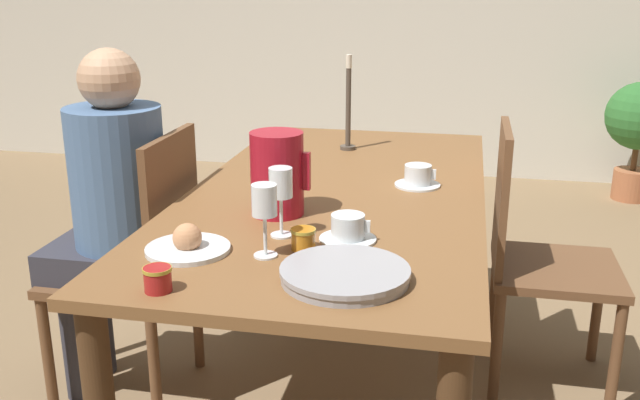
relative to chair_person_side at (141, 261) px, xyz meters
name	(u,v)px	position (x,y,z in m)	size (l,w,h in m)	color
ground_plane	(336,394)	(0.64, 0.10, -0.48)	(20.00, 20.00, 0.00)	#7F6647
dining_table	(337,219)	(0.64, 0.10, 0.16)	(0.90, 1.80, 0.74)	brown
chair_person_side	(141,261)	(0.00, 0.00, 0.00)	(0.42, 0.42, 0.91)	brown
chair_opposite	(534,253)	(1.28, 0.34, 0.00)	(0.42, 0.42, 0.91)	brown
person_seated	(110,198)	(-0.09, 0.00, 0.21)	(0.39, 0.41, 1.17)	#33333D
red_pitcher	(277,173)	(0.51, -0.16, 0.37)	(0.17, 0.15, 0.23)	#A31423
wine_glass_water	(264,204)	(0.57, -0.48, 0.39)	(0.06, 0.06, 0.18)	white
wine_glass_juice	(281,187)	(0.57, -0.33, 0.39)	(0.06, 0.06, 0.18)	white
teacup_near_person	(348,230)	(0.74, -0.33, 0.28)	(0.15, 0.15, 0.07)	silver
teacup_across	(418,177)	(0.88, 0.19, 0.28)	(0.15, 0.15, 0.07)	silver
serving_tray	(345,274)	(0.78, -0.58, 0.27)	(0.29, 0.29, 0.03)	#9E9EA3
bread_plate	(188,244)	(0.37, -0.48, 0.27)	(0.21, 0.21, 0.07)	silver
jam_jar_amber	(303,238)	(0.65, -0.42, 0.29)	(0.06, 0.06, 0.05)	#C67A1E
jam_jar_red	(158,278)	(0.40, -0.71, 0.29)	(0.06, 0.06, 0.05)	#A81E1E
candlestick_tall	(348,112)	(0.58, 0.64, 0.40)	(0.06, 0.06, 0.36)	#4C4238
potted_plant	(639,124)	(2.08, 2.69, 0.01)	(0.42, 0.42, 0.75)	#A8603D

